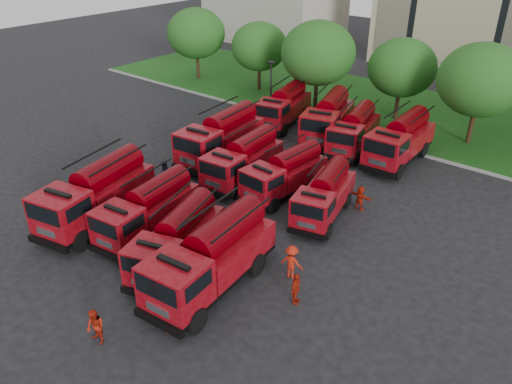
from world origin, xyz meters
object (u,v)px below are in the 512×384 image
fire_truck_2 (177,239)px  firefighter_3 (291,277)px  fire_truck_11 (400,140)px  firefighter_1 (99,342)px  fire_truck_1 (148,209)px  fire_truck_6 (285,173)px  fire_truck_10 (354,130)px  fire_truck_4 (221,136)px  fire_truck_5 (243,159)px  firefighter_4 (166,180)px  firefighter_2 (295,303)px  fire_truck_3 (212,257)px  firefighter_0 (171,333)px  fire_truck_7 (324,195)px  fire_truck_0 (96,193)px  fire_truck_8 (284,106)px  firefighter_5 (359,209)px  fire_truck_9 (328,118)px

fire_truck_2 → firefighter_3: 6.11m
fire_truck_2 → fire_truck_11: 19.33m
firefighter_1 → firefighter_3: bearing=68.1°
fire_truck_1 → fire_truck_6: (3.25, 8.66, -0.06)m
fire_truck_10 → fire_truck_4: bearing=-142.8°
fire_truck_5 → fire_truck_1: bearing=-95.3°
fire_truck_6 → firefighter_4: 8.48m
firefighter_2 → firefighter_3: (-1.29, 1.47, 0.00)m
fire_truck_3 → firefighter_0: size_ratio=4.37×
fire_truck_5 → firefighter_2: fire_truck_5 is taller
fire_truck_4 → fire_truck_7: fire_truck_4 is taller
fire_truck_0 → fire_truck_8: 19.87m
fire_truck_1 → fire_truck_5: 8.42m
fire_truck_7 → fire_truck_6: bearing=153.6°
fire_truck_0 → fire_truck_4: fire_truck_4 is taller
firefighter_3 → firefighter_5: firefighter_3 is taller
firefighter_0 → firefighter_5: bearing=66.3°
fire_truck_7 → firefighter_5: (1.34, 2.09, -1.45)m
fire_truck_10 → firefighter_3: (5.57, -16.05, -1.59)m
fire_truck_2 → fire_truck_8: fire_truck_8 is taller
fire_truck_0 → fire_truck_4: bearing=78.8°
fire_truck_10 → fire_truck_1: bearing=-111.9°
fire_truck_4 → firefighter_1: bearing=-69.9°
fire_truck_11 → firefighter_1: bearing=-96.5°
firefighter_1 → fire_truck_4: bearing=117.9°
fire_truck_1 → fire_truck_11: bearing=61.5°
fire_truck_1 → firefighter_5: 12.95m
fire_truck_0 → fire_truck_2: 6.94m
fire_truck_2 → firefighter_2: (6.47, 1.38, -1.55)m
fire_truck_6 → firefighter_5: (4.84, 1.32, -1.51)m
fire_truck_5 → fire_truck_7: bearing=-10.1°
fire_truck_2 → fire_truck_7: fire_truck_2 is taller
fire_truck_1 → firefighter_3: size_ratio=3.84×
fire_truck_10 → firefighter_2: (6.86, -17.52, -1.59)m
fire_truck_4 → firefighter_2: bearing=-41.8°
fire_truck_4 → firefighter_1: (8.51, -17.09, -1.83)m
fire_truck_1 → fire_truck_6: 9.25m
fire_truck_4 → firefighter_3: bearing=-40.1°
fire_truck_9 → fire_truck_10: size_ratio=1.13×
fire_truck_0 → fire_truck_6: (6.65, 9.66, -0.31)m
fire_truck_9 → fire_truck_10: bearing=-30.1°
firefighter_1 → fire_truck_1: bearing=126.2°
fire_truck_5 → firefighter_1: (4.95, -15.47, -1.59)m
fire_truck_6 → firefighter_5: 5.24m
firefighter_1 → firefighter_3: firefighter_3 is taller
firefighter_0 → firefighter_4: 14.75m
fire_truck_10 → firefighter_1: (1.75, -24.91, -1.59)m
firefighter_5 → firefighter_3: bearing=99.8°
fire_truck_3 → fire_truck_7: size_ratio=1.20×
fire_truck_3 → fire_truck_5: bearing=116.8°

